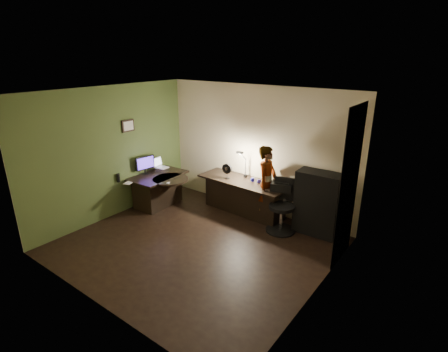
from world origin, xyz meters
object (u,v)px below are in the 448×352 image
Objects in this scene: monitor at (145,168)px; desk_left at (159,190)px; cabinet at (318,203)px; person at (267,184)px; desk_right at (243,197)px; office_chair at (282,207)px.

desk_left is at bearing 30.18° from monitor.
cabinet is 1.08m from person.
desk_right is at bearing -177.94° from cabinet.
monitor is at bearing 178.19° from office_chair.
cabinet is (1.63, 0.11, 0.24)m from desk_right.
desk_left is at bearing -166.90° from cabinet.
monitor is 3.18m from office_chair.
person reaches higher than cabinet.
cabinet is 0.78× the size of person.
cabinet reaches higher than office_chair.
desk_left is at bearing -153.06° from desk_right.
desk_left is 1.92m from desk_right.
person is (2.31, 0.81, 0.43)m from desk_left.
cabinet is at bearing 23.30° from monitor.
desk_left is 2.49m from person.
office_chair is (-0.57, -0.35, -0.10)m from cabinet.
monitor is (-3.66, -1.02, 0.25)m from cabinet.
desk_left is 1.21× the size of office_chair.
office_chair is (1.06, -0.24, 0.14)m from desk_right.
desk_right is at bearing 21.34° from desk_left.
office_chair is (3.09, 0.67, -0.35)m from monitor.
desk_right is (1.75, 0.79, 0.01)m from desk_left.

